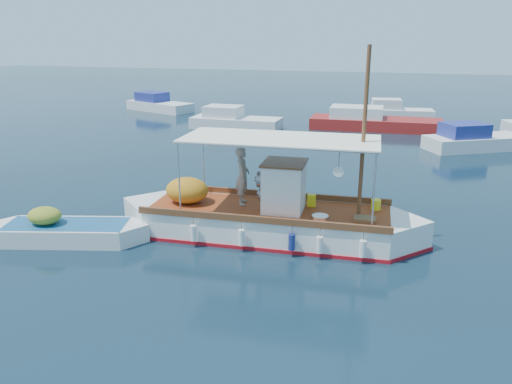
# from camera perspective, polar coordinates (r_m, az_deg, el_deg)

# --- Properties ---
(ground) EXTENTS (160.00, 160.00, 0.00)m
(ground) POSITION_cam_1_polar(r_m,az_deg,el_deg) (17.04, 1.99, -5.04)
(ground) COLOR black
(ground) RESTS_ON ground
(fishing_caique) EXTENTS (10.62, 3.30, 6.49)m
(fishing_caique) POSITION_cam_1_polar(r_m,az_deg,el_deg) (16.89, 1.17, -3.14)
(fishing_caique) COLOR white
(fishing_caique) RESTS_ON ground
(dinghy) EXTENTS (5.30, 2.49, 1.34)m
(dinghy) POSITION_cam_1_polar(r_m,az_deg,el_deg) (17.70, -20.92, -4.38)
(dinghy) COLOR white
(dinghy) RESTS_ON ground
(bg_boat_nw) EXTENTS (6.49, 2.47, 1.80)m
(bg_boat_nw) POSITION_cam_1_polar(r_m,az_deg,el_deg) (36.72, -2.59, 8.04)
(bg_boat_nw) COLOR silver
(bg_boat_nw) RESTS_ON ground
(bg_boat_n) EXTENTS (9.32, 3.07, 1.80)m
(bg_boat_n) POSITION_cam_1_polar(r_m,az_deg,el_deg) (37.29, 13.05, 7.76)
(bg_boat_n) COLOR maroon
(bg_boat_n) RESTS_ON ground
(bg_boat_ne) EXTENTS (6.31, 4.85, 1.80)m
(bg_boat_ne) POSITION_cam_1_polar(r_m,az_deg,el_deg) (32.46, 23.59, 5.34)
(bg_boat_ne) COLOR silver
(bg_boat_ne) RESTS_ON ground
(bg_boat_far_w) EXTENTS (6.84, 4.46, 1.80)m
(bg_boat_far_w) POSITION_cam_1_polar(r_m,az_deg,el_deg) (46.33, -11.11, 9.72)
(bg_boat_far_w) COLOR silver
(bg_boat_far_w) RESTS_ON ground
(bg_boat_far_n) EXTENTS (5.89, 2.72, 1.80)m
(bg_boat_far_n) POSITION_cam_1_polar(r_m,az_deg,el_deg) (42.37, 15.53, 8.71)
(bg_boat_far_n) COLOR silver
(bg_boat_far_n) RESTS_ON ground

